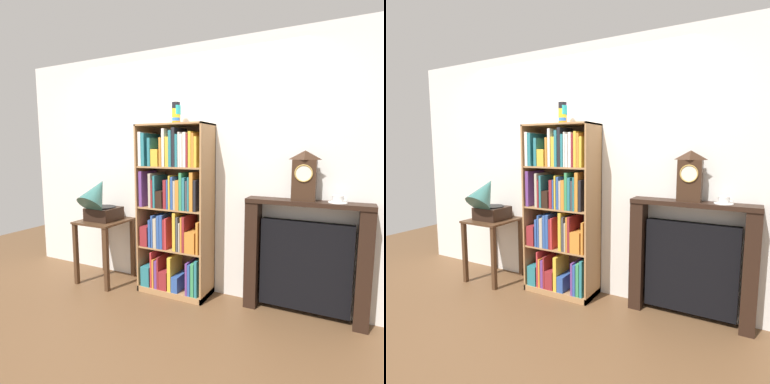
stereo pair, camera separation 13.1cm
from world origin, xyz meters
The scene contains 9 objects.
ground_plane centered at (0.00, 0.00, -0.01)m, with size 7.88×6.40×0.02m, color brown.
wall_back centered at (0.20, 0.34, 1.30)m, with size 4.88×0.08×2.60m, color silver.
bookshelf centered at (0.00, 0.10, 0.86)m, with size 0.76×0.36×1.78m.
cup_stack centered at (0.00, 0.15, 1.89)m, with size 0.09×0.09×0.22m.
side_table_left centered at (-0.89, 0.03, 0.54)m, with size 0.51×0.53×0.72m.
gramophone centered at (-0.89, -0.04, 0.96)m, with size 0.33×0.49×0.55m.
fireplace_mantel centered at (1.30, 0.21, 0.53)m, with size 1.08×0.20×1.08m.
mantel_clock centered at (1.26, 0.19, 1.30)m, with size 0.20×0.11×0.44m.
teacup_with_saucer centered at (1.54, 0.19, 1.10)m, with size 0.15×0.15×0.06m.
Camera 1 is at (1.63, -2.76, 1.52)m, focal length 29.94 mm.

